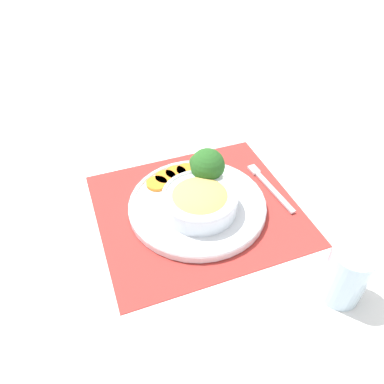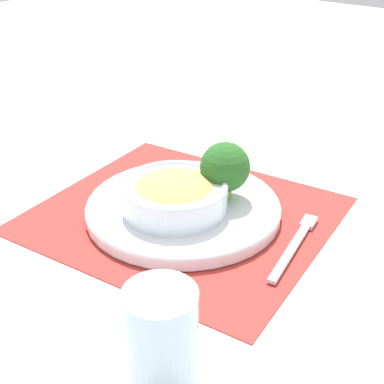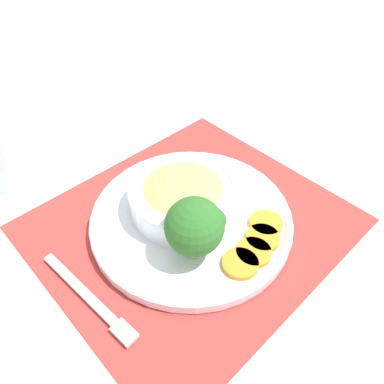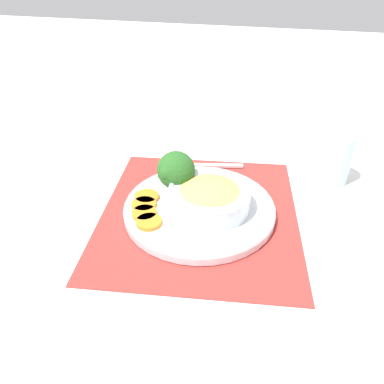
{
  "view_description": "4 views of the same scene",
  "coord_description": "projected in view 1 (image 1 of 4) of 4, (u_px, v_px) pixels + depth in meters",
  "views": [
    {
      "loc": [
        -0.15,
        -0.58,
        0.6
      ],
      "look_at": [
        -0.01,
        0.01,
        0.04
      ],
      "focal_mm": 35.0,
      "sensor_mm": 36.0,
      "label": 1
    },
    {
      "loc": [
        0.48,
        -0.56,
        0.44
      ],
      "look_at": [
        0.0,
        0.02,
        0.04
      ],
      "focal_mm": 50.0,
      "sensor_mm": 36.0,
      "label": 2
    },
    {
      "loc": [
        0.23,
        0.31,
        0.44
      ],
      "look_at": [
        -0.02,
        -0.02,
        0.05
      ],
      "focal_mm": 35.0,
      "sensor_mm": 36.0,
      "label": 3
    },
    {
      "loc": [
        -0.6,
        -0.13,
        0.47
      ],
      "look_at": [
        0.0,
        0.02,
        0.05
      ],
      "focal_mm": 35.0,
      "sensor_mm": 36.0,
      "label": 4
    }
  ],
  "objects": [
    {
      "name": "broccoli_floret",
      "position": [
        207.0,
        166.0,
        0.85
      ],
      "size": [
        0.08,
        0.08,
        0.09
      ],
      "color": "#84AD5B",
      "rests_on": "plate"
    },
    {
      "name": "bowl",
      "position": [
        198.0,
        200.0,
        0.8
      ],
      "size": [
        0.16,
        0.16,
        0.06
      ],
      "color": "silver",
      "rests_on": "plate"
    },
    {
      "name": "carrot_slice_middle",
      "position": [
        176.0,
        173.0,
        0.91
      ],
      "size": [
        0.05,
        0.05,
        0.01
      ],
      "color": "orange",
      "rests_on": "plate"
    },
    {
      "name": "fork",
      "position": [
        266.0,
        183.0,
        0.91
      ],
      "size": [
        0.05,
        0.18,
        0.01
      ],
      "rotation": [
        0.0,
        0.0,
        0.21
      ],
      "color": "silver",
      "rests_on": "placemat"
    },
    {
      "name": "plate",
      "position": [
        197.0,
        204.0,
        0.84
      ],
      "size": [
        0.31,
        0.31,
        0.02
      ],
      "color": "silver",
      "rests_on": "placemat"
    },
    {
      "name": "ground_plane",
      "position": [
        197.0,
        209.0,
        0.85
      ],
      "size": [
        4.0,
        4.0,
        0.0
      ],
      "primitive_type": "plane",
      "color": "white"
    },
    {
      "name": "carrot_slice_extra",
      "position": [
        157.0,
        184.0,
        0.88
      ],
      "size": [
        0.05,
        0.05,
        0.01
      ],
      "color": "orange",
      "rests_on": "plate"
    },
    {
      "name": "placemat",
      "position": [
        197.0,
        209.0,
        0.85
      ],
      "size": [
        0.49,
        0.45,
        0.0
      ],
      "color": "#B2332D",
      "rests_on": "ground_plane"
    },
    {
      "name": "water_glass",
      "position": [
        345.0,
        277.0,
        0.65
      ],
      "size": [
        0.08,
        0.08,
        0.12
      ],
      "color": "silver",
      "rests_on": "ground_plane"
    },
    {
      "name": "carrot_slice_far",
      "position": [
        166.0,
        177.0,
        0.9
      ],
      "size": [
        0.05,
        0.05,
        0.01
      ],
      "color": "orange",
      "rests_on": "plate"
    },
    {
      "name": "carrot_slice_near",
      "position": [
        187.0,
        170.0,
        0.92
      ],
      "size": [
        0.05,
        0.05,
        0.01
      ],
      "color": "orange",
      "rests_on": "plate"
    }
  ]
}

